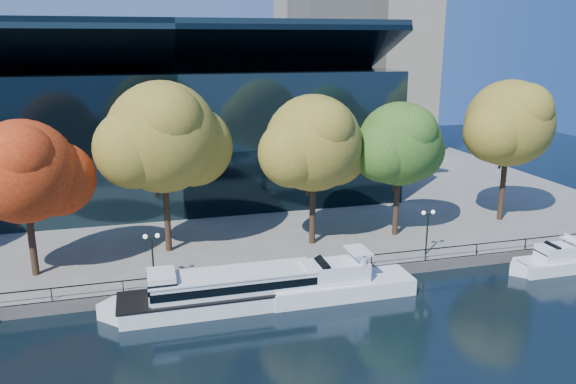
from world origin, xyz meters
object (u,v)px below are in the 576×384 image
object	(u,v)px
tree_4	(401,146)
lamp_1	(152,247)
cruiser_near	(335,282)
tree_5	(511,125)
tree_3	(315,145)
tour_boat	(221,290)
lamp_2	(428,222)
tree_2	(165,139)
cruiser_far	(558,260)
tree_1	(26,174)

from	to	relation	value
tree_4	lamp_1	bearing A→B (deg)	-166.74
cruiser_near	tree_5	bearing A→B (deg)	25.63
tree_5	tree_3	bearing A→B (deg)	-175.51
tour_boat	lamp_2	size ratio (longest dim) A/B	4.24
tree_4	lamp_1	distance (m)	24.58
tree_2	tree_5	xyz separation A→B (m)	(34.28, 0.19, -0.11)
tour_boat	lamp_1	world-z (taller)	lamp_1
cruiser_near	tree_3	size ratio (longest dim) A/B	0.91
cruiser_far	tree_2	bearing A→B (deg)	161.18
tree_1	tree_3	bearing A→B (deg)	2.78
tree_2	tree_3	distance (m)	13.11
tree_3	lamp_1	size ratio (longest dim) A/B	3.41
tree_1	tree_4	distance (m)	32.29
tree_1	lamp_1	xyz separation A→B (m)	(9.00, -4.11, -5.37)
cruiser_near	lamp_1	distance (m)	14.36
tree_1	tree_5	bearing A→B (deg)	3.59
tree_5	cruiser_far	bearing A→B (deg)	-101.41
tour_boat	tree_3	size ratio (longest dim) A/B	1.24
cruiser_near	tree_1	xyz separation A→B (m)	(-22.53, 7.97, 8.22)
tree_3	lamp_2	size ratio (longest dim) A/B	3.41
tree_2	tree_3	xyz separation A→B (m)	(13.00, -1.49, -0.85)
lamp_1	tree_4	bearing A→B (deg)	13.26
cruiser_near	tree_4	xyz separation A→B (m)	(9.72, 9.34, 8.62)
cruiser_far	lamp_1	bearing A→B (deg)	172.96
cruiser_near	cruiser_far	bearing A→B (deg)	-0.88
lamp_1	cruiser_near	bearing A→B (deg)	-15.93
tour_boat	tree_4	xyz separation A→B (m)	(18.57, 9.01, 8.37)
cruiser_near	tree_4	size ratio (longest dim) A/B	0.98
cruiser_near	tree_2	size ratio (longest dim) A/B	0.83
tree_2	lamp_1	size ratio (longest dim) A/B	3.75
cruiser_near	tree_4	distance (m)	16.00
tree_1	tree_2	bearing A→B (deg)	13.79
cruiser_far	tree_4	world-z (taller)	tree_4
cruiser_near	tree_4	world-z (taller)	tree_4
tree_2	tree_5	size ratio (longest dim) A/B	1.04
lamp_1	tree_2	bearing A→B (deg)	75.45
tour_boat	tree_1	distance (m)	17.58
tree_3	tree_1	bearing A→B (deg)	-177.22
cruiser_far	tree_4	size ratio (longest dim) A/B	0.70
tree_3	lamp_2	world-z (taller)	tree_3
tree_4	tree_5	size ratio (longest dim) A/B	0.88
cruiser_far	lamp_1	size ratio (longest dim) A/B	2.24
tree_4	tree_5	world-z (taller)	tree_5
tree_3	tree_5	world-z (taller)	tree_5
tree_2	tree_4	distance (m)	21.58
tour_boat	cruiser_far	distance (m)	29.12
cruiser_near	tree_2	bearing A→B (deg)	137.99
tour_boat	tree_2	world-z (taller)	tree_2
cruiser_far	tree_1	bearing A→B (deg)	169.05
tree_1	tree_4	bearing A→B (deg)	2.44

